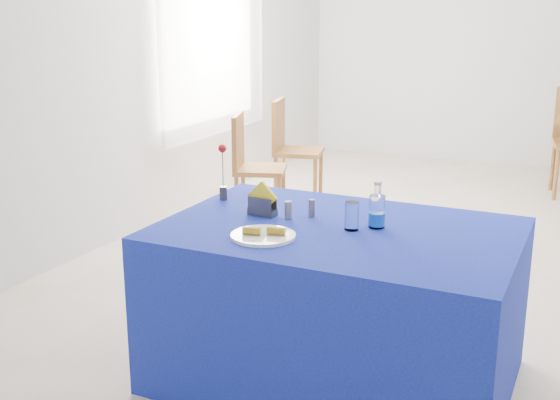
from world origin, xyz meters
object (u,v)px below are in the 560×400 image
(blue_table, at_px, (337,304))
(water_bottle, at_px, (377,212))
(chair_win_a, at_px, (250,161))
(plate, at_px, (263,236))
(chair_win_b, at_px, (290,143))

(blue_table, xyz_separation_m, water_bottle, (0.16, 0.07, 0.45))
(blue_table, height_order, chair_win_a, chair_win_a)
(chair_win_a, bearing_deg, blue_table, -162.87)
(plate, distance_m, water_bottle, 0.54)
(plate, relative_size, chair_win_b, 0.30)
(water_bottle, bearing_deg, blue_table, -154.68)
(chair_win_b, bearing_deg, water_bottle, -162.31)
(plate, bearing_deg, blue_table, 48.41)
(blue_table, xyz_separation_m, chair_win_a, (-1.56, 2.12, 0.14))
(water_bottle, bearing_deg, plate, -138.88)
(blue_table, bearing_deg, water_bottle, 25.32)
(water_bottle, distance_m, chair_win_a, 2.69)
(plate, height_order, blue_table, plate)
(chair_win_b, bearing_deg, chair_win_a, 165.34)
(water_bottle, xyz_separation_m, chair_win_a, (-1.72, 2.04, -0.31))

